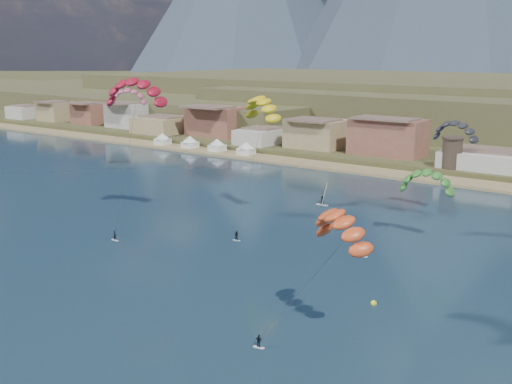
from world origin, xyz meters
TOP-DOWN VIEW (x-y plane):
  - ground at (0.00, 0.00)m, footprint 2400.00×2400.00m
  - beach at (0.00, 106.00)m, footprint 2200.00×12.00m
  - town at (-40.00, 122.00)m, footprint 400.00×24.00m
  - watchtower at (5.00, 114.00)m, footprint 5.82×5.82m
  - beach_tents at (-76.25, 106.00)m, footprint 43.40×6.40m
  - kitesurfer_red at (-27.60, 31.85)m, footprint 13.24×15.33m
  - kitesurfer_yellow at (-10.31, 48.11)m, footprint 11.63×18.71m
  - kitesurfer_orange at (27.06, 11.27)m, footprint 12.10×11.90m
  - kitesurfer_green at (20.75, 53.57)m, footprint 10.55×17.01m
  - distant_kite_pink at (-66.70, 65.33)m, footprint 10.29×9.18m
  - distant_kite_dark at (19.38, 71.27)m, footprint 9.86×6.46m
  - windsurfer at (-6.36, 65.36)m, footprint 2.80×3.05m
  - buoy at (25.99, 22.84)m, footprint 0.79×0.79m

SIDE VIEW (x-z plane):
  - ground at x=0.00m, z-range 0.00..0.00m
  - buoy at x=25.99m, z-range -0.26..0.53m
  - beach at x=0.00m, z-range -0.20..0.70m
  - windsurfer at x=-6.36m, z-range -0.89..3.99m
  - beach_tents at x=-76.25m, z-range 1.21..6.21m
  - watchtower at x=5.00m, z-range 2.07..10.67m
  - town at x=-40.00m, z-range 2.00..14.00m
  - kitesurfer_green at x=20.75m, z-range 2.67..19.89m
  - kitesurfer_orange at x=27.06m, z-range 5.36..22.81m
  - distant_kite_dark at x=19.38m, z-range 7.66..28.83m
  - distant_kite_pink at x=-66.70m, z-range 9.36..33.92m
  - kitesurfer_yellow at x=-10.31m, z-range 9.23..36.14m
  - kitesurfer_red at x=-27.60m, z-range 11.37..40.83m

